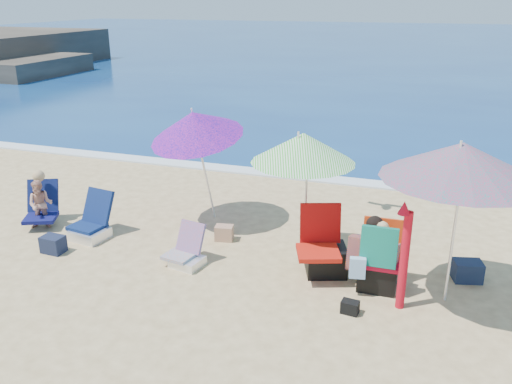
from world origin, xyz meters
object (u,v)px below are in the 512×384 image
(chair_navy, at_px, (91,226))
(person_left, at_px, (41,203))
(umbrella_blue, at_px, (195,125))
(furled_umbrella, at_px, (404,251))
(umbrella_turquoise, at_px, (461,161))
(camp_chair_right, at_px, (378,265))
(umbrella_striped, at_px, (303,148))
(person_center, at_px, (377,254))
(chair_rainbow, at_px, (187,255))
(camp_chair_left, at_px, (324,254))

(chair_navy, height_order, person_left, person_left)
(umbrella_blue, bearing_deg, furled_umbrella, -24.79)
(umbrella_turquoise, bearing_deg, camp_chair_right, 174.44)
(umbrella_striped, bearing_deg, umbrella_turquoise, -15.78)
(umbrella_striped, bearing_deg, camp_chair_right, -22.56)
(umbrella_blue, bearing_deg, camp_chair_right, -21.25)
(umbrella_turquoise, relative_size, umbrella_striped, 1.09)
(furled_umbrella, distance_m, person_center, 0.69)
(chair_navy, distance_m, chair_rainbow, 2.02)
(person_left, bearing_deg, camp_chair_right, -2.62)
(chair_navy, bearing_deg, furled_umbrella, -6.34)
(umbrella_turquoise, bearing_deg, chair_rainbow, -178.00)
(chair_rainbow, bearing_deg, person_left, 170.96)
(camp_chair_left, bearing_deg, person_left, 179.16)
(chair_rainbow, bearing_deg, umbrella_blue, 108.21)
(umbrella_striped, distance_m, chair_navy, 3.94)
(camp_chair_left, height_order, camp_chair_right, camp_chair_left)
(umbrella_blue, relative_size, chair_rainbow, 3.51)
(furled_umbrella, relative_size, person_center, 1.49)
(umbrella_blue, bearing_deg, umbrella_turquoise, -18.13)
(furled_umbrella, bearing_deg, umbrella_blue, 155.21)
(camp_chair_left, bearing_deg, camp_chair_right, -13.75)
(camp_chair_right, bearing_deg, umbrella_turquoise, -5.56)
(umbrella_striped, height_order, camp_chair_left, umbrella_striped)
(umbrella_striped, relative_size, camp_chair_right, 2.05)
(umbrella_turquoise, xyz_separation_m, person_center, (-0.92, 0.16, -1.50))
(camp_chair_left, relative_size, person_center, 1.03)
(umbrella_blue, height_order, chair_navy, umbrella_blue)
(umbrella_turquoise, bearing_deg, person_center, 170.22)
(camp_chair_right, distance_m, person_center, 0.15)
(umbrella_striped, height_order, umbrella_blue, umbrella_blue)
(chair_rainbow, distance_m, person_center, 2.85)
(furled_umbrella, xyz_separation_m, chair_rainbow, (-3.19, 0.19, -0.66))
(furled_umbrella, height_order, camp_chair_left, furled_umbrella)
(chair_navy, bearing_deg, umbrella_turquoise, -2.59)
(umbrella_blue, distance_m, camp_chair_right, 3.88)
(person_left, bearing_deg, umbrella_turquoise, -3.01)
(camp_chair_left, height_order, person_left, camp_chair_left)
(person_center, bearing_deg, chair_navy, 178.81)
(chair_rainbow, xyz_separation_m, camp_chair_right, (2.85, 0.22, 0.20))
(furled_umbrella, relative_size, camp_chair_right, 1.49)
(camp_chair_left, xyz_separation_m, person_left, (-5.12, 0.08, 0.13))
(person_left, bearing_deg, umbrella_striped, 3.02)
(camp_chair_left, bearing_deg, person_center, -9.11)
(person_left, bearing_deg, furled_umbrella, -6.14)
(furled_umbrella, bearing_deg, chair_rainbow, 176.67)
(camp_chair_left, xyz_separation_m, person_center, (0.77, -0.12, 0.18))
(umbrella_turquoise, bearing_deg, umbrella_striped, 164.22)
(umbrella_turquoise, height_order, person_center, umbrella_turquoise)
(umbrella_striped, relative_size, chair_rainbow, 3.26)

